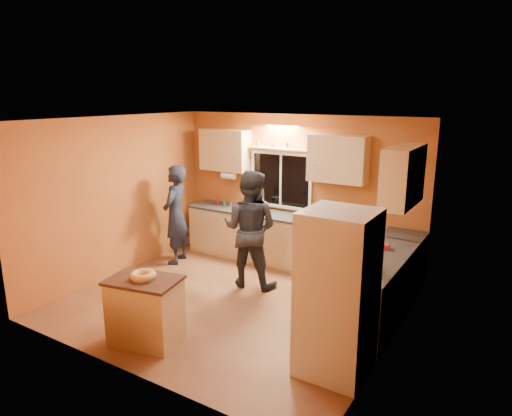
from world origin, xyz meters
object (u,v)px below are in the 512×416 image
Objects in this scene: refrigerator at (337,294)px; person_center at (250,229)px; island at (145,310)px; person_right at (320,267)px; person_left at (176,215)px.

person_center reaches higher than refrigerator.
island is 2.16m from person_center.
person_center is 1.17× the size of person_right.
person_right is at bearing 32.18° from island.
island is 0.53× the size of person_left.
person_left reaches higher than person_right.
person_left is 3.17m from person_right.
refrigerator is 1.93× the size of island.
refrigerator is at bearing -127.33° from person_right.
person_left is (-3.66, 1.64, -0.03)m from refrigerator.
person_center is at bearing 87.33° from person_right.
person_center reaches higher than island.
person_center is at bearing 74.29° from island.
refrigerator is 0.98× the size of person_center.
island is at bearing 75.75° from person_center.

